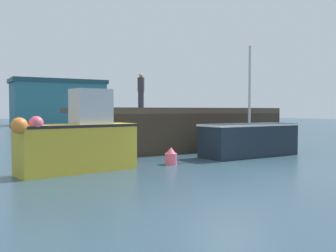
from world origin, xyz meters
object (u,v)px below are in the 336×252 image
fishing_boat_near_right (249,139)px  mooring_buoy_foreground (171,157)px  fishing_boat_near_left (78,140)px  rowboat (254,149)px  dockworker (141,91)px

fishing_boat_near_right → mooring_buoy_foreground: bearing=-172.4°
fishing_boat_near_left → mooring_buoy_foreground: fishing_boat_near_left is taller
fishing_boat_near_right → rowboat: (0.91, 0.74, -0.54)m
fishing_boat_near_left → mooring_buoy_foreground: (3.21, 0.04, -0.68)m
mooring_buoy_foreground → fishing_boat_near_left: bearing=-179.3°
fishing_boat_near_right → dockworker: fishing_boat_near_right is taller
fishing_boat_near_left → rowboat: bearing=9.2°
fishing_boat_near_left → dockworker: size_ratio=2.20×
fishing_boat_near_left → fishing_boat_near_right: size_ratio=0.87×
fishing_boat_near_right → rowboat: bearing=39.3°
dockworker → rowboat: bearing=-58.2°
fishing_boat_near_left → dockworker: dockworker is taller
fishing_boat_near_left → mooring_buoy_foreground: size_ratio=6.56×
rowboat → dockworker: dockworker is taller
fishing_boat_near_right → fishing_boat_near_left: bearing=-175.5°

